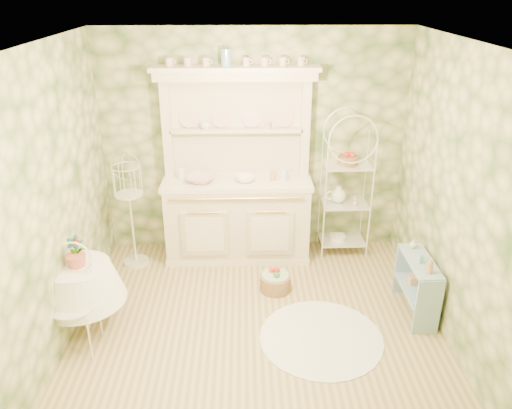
{
  "coord_description": "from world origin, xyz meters",
  "views": [
    {
      "loc": [
        -0.1,
        -3.93,
        3.16
      ],
      "look_at": [
        0.0,
        0.5,
        1.15
      ],
      "focal_mm": 35.0,
      "sensor_mm": 36.0,
      "label": 1
    }
  ],
  "objects_px": {
    "round_table": "(84,302)",
    "birdcage_stand": "(130,208)",
    "floor_basket": "(275,282)",
    "bakers_rack": "(346,182)",
    "kitchen_dresser": "(237,169)",
    "cafe_chair": "(72,302)",
    "side_shelf": "(416,288)"
  },
  "relations": [
    {
      "from": "round_table",
      "to": "birdcage_stand",
      "type": "distance_m",
      "value": 1.33
    },
    {
      "from": "round_table",
      "to": "floor_basket",
      "type": "relative_size",
      "value": 1.96
    },
    {
      "from": "round_table",
      "to": "floor_basket",
      "type": "height_order",
      "value": "round_table"
    },
    {
      "from": "bakers_rack",
      "to": "round_table",
      "type": "distance_m",
      "value": 3.23
    },
    {
      "from": "kitchen_dresser",
      "to": "bakers_rack",
      "type": "height_order",
      "value": "kitchen_dresser"
    },
    {
      "from": "round_table",
      "to": "cafe_chair",
      "type": "distance_m",
      "value": 0.34
    },
    {
      "from": "cafe_chair",
      "to": "floor_basket",
      "type": "distance_m",
      "value": 2.14
    },
    {
      "from": "cafe_chair",
      "to": "birdcage_stand",
      "type": "height_order",
      "value": "birdcage_stand"
    },
    {
      "from": "kitchen_dresser",
      "to": "bakers_rack",
      "type": "relative_size",
      "value": 1.23
    },
    {
      "from": "floor_basket",
      "to": "birdcage_stand",
      "type": "bearing_deg",
      "value": 159.67
    },
    {
      "from": "round_table",
      "to": "floor_basket",
      "type": "bearing_deg",
      "value": 18.08
    },
    {
      "from": "round_table",
      "to": "floor_basket",
      "type": "xyz_separation_m",
      "value": [
        1.9,
        0.62,
        -0.2
      ]
    },
    {
      "from": "kitchen_dresser",
      "to": "side_shelf",
      "type": "xyz_separation_m",
      "value": [
        1.83,
        -1.22,
        -0.85
      ]
    },
    {
      "from": "floor_basket",
      "to": "cafe_chair",
      "type": "bearing_deg",
      "value": -154.74
    },
    {
      "from": "birdcage_stand",
      "to": "bakers_rack",
      "type": "bearing_deg",
      "value": 5.9
    },
    {
      "from": "floor_basket",
      "to": "bakers_rack",
      "type": "bearing_deg",
      "value": 44.49
    },
    {
      "from": "floor_basket",
      "to": "kitchen_dresser",
      "type": "bearing_deg",
      "value": 117.95
    },
    {
      "from": "birdcage_stand",
      "to": "cafe_chair",
      "type": "bearing_deg",
      "value": -99.14
    },
    {
      "from": "bakers_rack",
      "to": "birdcage_stand",
      "type": "bearing_deg",
      "value": -174.92
    },
    {
      "from": "bakers_rack",
      "to": "side_shelf",
      "type": "height_order",
      "value": "bakers_rack"
    },
    {
      "from": "kitchen_dresser",
      "to": "birdcage_stand",
      "type": "distance_m",
      "value": 1.32
    },
    {
      "from": "side_shelf",
      "to": "floor_basket",
      "type": "distance_m",
      "value": 1.49
    },
    {
      "from": "kitchen_dresser",
      "to": "floor_basket",
      "type": "relative_size",
      "value": 7.32
    },
    {
      "from": "kitchen_dresser",
      "to": "birdcage_stand",
      "type": "height_order",
      "value": "kitchen_dresser"
    },
    {
      "from": "side_shelf",
      "to": "floor_basket",
      "type": "xyz_separation_m",
      "value": [
        -1.41,
        0.43,
        -0.19
      ]
    },
    {
      "from": "bakers_rack",
      "to": "floor_basket",
      "type": "bearing_deg",
      "value": -136.33
    },
    {
      "from": "bakers_rack",
      "to": "birdcage_stand",
      "type": "relative_size",
      "value": 1.27
    },
    {
      "from": "round_table",
      "to": "floor_basket",
      "type": "distance_m",
      "value": 2.01
    },
    {
      "from": "side_shelf",
      "to": "round_table",
      "type": "xyz_separation_m",
      "value": [
        -3.31,
        -0.19,
        0.02
      ]
    },
    {
      "from": "side_shelf",
      "to": "birdcage_stand",
      "type": "height_order",
      "value": "birdcage_stand"
    },
    {
      "from": "round_table",
      "to": "birdcage_stand",
      "type": "bearing_deg",
      "value": 78.86
    },
    {
      "from": "birdcage_stand",
      "to": "side_shelf",
      "type": "bearing_deg",
      "value": -18.79
    }
  ]
}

